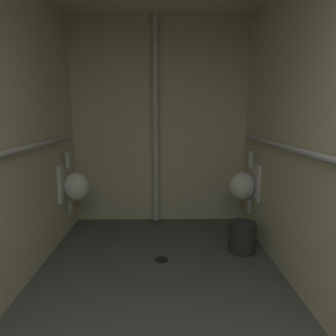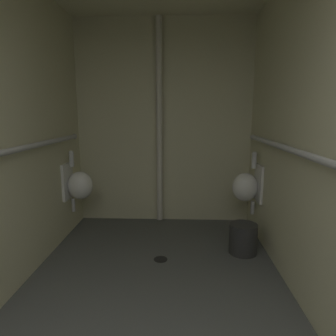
{
  "view_description": "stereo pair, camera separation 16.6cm",
  "coord_description": "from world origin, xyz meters",
  "px_view_note": "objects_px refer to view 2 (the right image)",
  "views": [
    {
      "loc": [
        0.05,
        -0.09,
        1.49
      ],
      "look_at": [
        0.09,
        2.9,
        0.92
      ],
      "focal_mm": 31.68,
      "sensor_mm": 36.0,
      "label": 1
    },
    {
      "loc": [
        0.21,
        -0.09,
        1.49
      ],
      "look_at": [
        0.09,
        2.9,
        0.92
      ],
      "focal_mm": 31.68,
      "sensor_mm": 36.0,
      "label": 2
    }
  ],
  "objects_px": {
    "floor_drain": "(161,259)",
    "waste_bin": "(243,239)",
    "urinal_right_mid": "(247,186)",
    "standpipe_back_wall": "(159,124)",
    "urinal_left_mid": "(79,184)"
  },
  "relations": [
    {
      "from": "floor_drain",
      "to": "waste_bin",
      "type": "relative_size",
      "value": 0.43
    },
    {
      "from": "urinal_right_mid",
      "to": "standpipe_back_wall",
      "type": "relative_size",
      "value": 0.29
    },
    {
      "from": "urinal_right_mid",
      "to": "waste_bin",
      "type": "distance_m",
      "value": 0.65
    },
    {
      "from": "floor_drain",
      "to": "waste_bin",
      "type": "xyz_separation_m",
      "value": [
        0.87,
        0.19,
        0.16
      ]
    },
    {
      "from": "urinal_right_mid",
      "to": "standpipe_back_wall",
      "type": "distance_m",
      "value": 1.36
    },
    {
      "from": "standpipe_back_wall",
      "to": "waste_bin",
      "type": "xyz_separation_m",
      "value": [
        0.95,
        -0.9,
        -1.18
      ]
    },
    {
      "from": "urinal_left_mid",
      "to": "standpipe_back_wall",
      "type": "relative_size",
      "value": 0.29
    },
    {
      "from": "urinal_left_mid",
      "to": "standpipe_back_wall",
      "type": "xyz_separation_m",
      "value": [
        0.96,
        0.45,
        0.71
      ]
    },
    {
      "from": "standpipe_back_wall",
      "to": "floor_drain",
      "type": "bearing_deg",
      "value": -85.83
    },
    {
      "from": "urinal_left_mid",
      "to": "floor_drain",
      "type": "distance_m",
      "value": 1.37
    },
    {
      "from": "urinal_right_mid",
      "to": "waste_bin",
      "type": "relative_size",
      "value": 2.34
    },
    {
      "from": "standpipe_back_wall",
      "to": "floor_drain",
      "type": "distance_m",
      "value": 1.73
    },
    {
      "from": "urinal_right_mid",
      "to": "waste_bin",
      "type": "bearing_deg",
      "value": -104.68
    },
    {
      "from": "waste_bin",
      "to": "floor_drain",
      "type": "bearing_deg",
      "value": -167.99
    },
    {
      "from": "floor_drain",
      "to": "waste_bin",
      "type": "height_order",
      "value": "waste_bin"
    }
  ]
}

